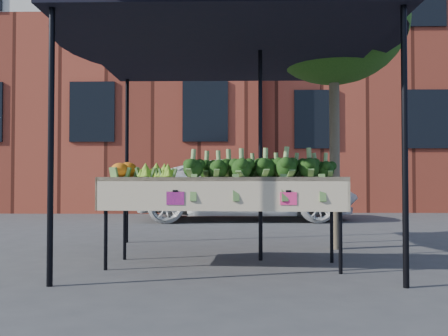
{
  "coord_description": "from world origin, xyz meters",
  "views": [
    {
      "loc": [
        0.25,
        -5.02,
        0.86
      ],
      "look_at": [
        0.15,
        0.21,
        1.0
      ],
      "focal_mm": 39.75,
      "sensor_mm": 36.0,
      "label": 1
    }
  ],
  "objects_px": {
    "table": "(224,222)",
    "canopy": "(228,135)",
    "street_tree": "(334,104)",
    "vehicle": "(246,111)"
  },
  "relations": [
    {
      "from": "table",
      "to": "canopy",
      "type": "relative_size",
      "value": 0.78
    },
    {
      "from": "table",
      "to": "canopy",
      "type": "xyz_separation_m",
      "value": [
        0.04,
        0.46,
        0.92
      ]
    },
    {
      "from": "street_tree",
      "to": "canopy",
      "type": "bearing_deg",
      "value": -148.05
    },
    {
      "from": "vehicle",
      "to": "canopy",
      "type": "bearing_deg",
      "value": 173.89
    },
    {
      "from": "vehicle",
      "to": "street_tree",
      "type": "xyz_separation_m",
      "value": [
        1.01,
        -4.8,
        -0.58
      ]
    },
    {
      "from": "table",
      "to": "street_tree",
      "type": "relative_size",
      "value": 0.66
    },
    {
      "from": "canopy",
      "to": "vehicle",
      "type": "distance_m",
      "value": 5.75
    },
    {
      "from": "vehicle",
      "to": "street_tree",
      "type": "height_order",
      "value": "vehicle"
    },
    {
      "from": "table",
      "to": "vehicle",
      "type": "xyz_separation_m",
      "value": [
        0.38,
        6.1,
        1.99
      ]
    },
    {
      "from": "vehicle",
      "to": "table",
      "type": "bearing_deg",
      "value": 173.73
    }
  ]
}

